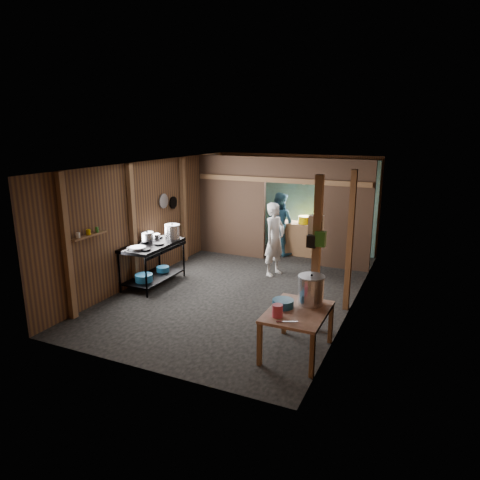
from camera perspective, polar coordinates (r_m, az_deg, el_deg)
The scene contains 42 objects.
floor at distance 9.29m, azimuth 0.51°, elevation -6.29°, with size 4.50×7.00×0.00m, color black.
ceiling at distance 8.71m, azimuth 0.55°, elevation 9.90°, with size 4.50×7.00×0.00m, color #393939.
wall_back at distance 12.14m, azimuth 7.27°, elevation 4.93°, with size 4.50×0.00×2.60m, color brown.
wall_front at distance 6.01m, azimuth -13.18°, elevation -5.38°, with size 4.50×0.00×2.60m, color brown.
wall_left at distance 10.02m, azimuth -11.33°, elevation 2.71°, with size 0.00×7.00×2.60m, color brown.
wall_right at distance 8.29m, azimuth 14.90°, elevation 0.03°, with size 0.00×7.00×2.60m, color brown.
partition_left at distance 11.42m, azimuth -1.08°, elevation 4.43°, with size 1.85×0.10×2.60m, color #3F2D21.
partition_right at distance 10.52m, azimuth 13.36°, elevation 3.16°, with size 1.35×0.10×2.60m, color #3F2D21.
partition_header at distance 10.70m, azimuth 6.63°, elevation 9.06°, with size 1.30×0.10×0.60m, color #3F2D21.
turquoise_panel at distance 12.09m, azimuth 7.17°, elevation 4.65°, with size 4.40×0.06×2.50m, color #68A49F.
back_counter at distance 11.72m, azimuth 7.73°, elevation 0.19°, with size 1.20×0.50×0.85m, color brown.
wall_clock at distance 11.89m, azimuth 8.38°, elevation 7.61°, with size 0.20×0.20×0.03m, color white.
post_left_a at distance 8.06m, azimuth -21.67°, elevation -0.92°, with size 0.10×0.12×2.60m, color brown.
post_left_b at distance 9.35m, azimuth -13.82°, elevation 1.73°, with size 0.10×0.12×2.60m, color brown.
post_left_c at distance 10.96m, azimuth -7.39°, elevation 3.88°, with size 0.10×0.12×2.60m, color brown.
post_right at distance 8.11m, azimuth 14.17°, elevation -0.24°, with size 0.10×0.12×2.60m, color brown.
post_free at distance 7.14m, azimuth 9.93°, elevation -2.02°, with size 0.12×0.12×2.60m, color brown.
cross_beam at distance 10.76m, azimuth 5.23°, elevation 7.79°, with size 4.40×0.12×0.12m, color brown.
pan_lid_big at distance 10.25m, azimuth -9.95°, elevation 5.04°, with size 0.34×0.34×0.03m, color gray.
pan_lid_small at distance 10.60m, azimuth -8.71°, elevation 4.85°, with size 0.30×0.30×0.03m, color black.
wall_shelf at distance 8.36m, azimuth -19.16°, elevation 0.54°, with size 0.14×0.80×0.03m, color brown.
jar_white at distance 8.17m, azimuth -20.39°, elevation 0.59°, with size 0.07×0.07×0.10m, color white.
jar_yellow at distance 8.34m, azimuth -19.20°, elevation 0.97°, with size 0.08×0.08×0.10m, color #C79F00.
jar_green at distance 8.50m, azimuth -18.19°, elevation 1.29°, with size 0.06×0.06×0.10m, color #2C6F24.
bag_white at distance 7.10m, azimuth 9.87°, elevation 1.91°, with size 0.22×0.15×0.32m, color white.
bag_green at distance 6.98m, azimuth 10.46°, elevation 0.14°, with size 0.16×0.12×0.24m, color #2C6F24.
bag_black at distance 7.01m, azimuth 9.30°, elevation -0.17°, with size 0.14×0.10×0.20m, color black.
gas_range at distance 9.57m, azimuth -11.27°, elevation -3.09°, with size 0.79×1.54×0.91m, color black, non-canonical shape.
prep_table at distance 6.70m, azimuth 7.45°, elevation -11.83°, with size 0.85×1.17×0.69m, color tan, non-canonical shape.
stove_pot_large at distance 9.73m, azimuth -8.82°, elevation 1.02°, with size 0.34×0.34×0.34m, color silver, non-canonical shape.
stove_pot_med at distance 9.57m, azimuth -12.01°, elevation 0.31°, with size 0.27×0.27×0.24m, color silver, non-canonical shape.
stove_saucepan at distance 9.83m, azimuth -10.92°, elevation 0.48°, with size 0.17×0.17×0.11m, color silver.
frying_pan at distance 9.05m, azimuth -13.22°, elevation -1.03°, with size 0.33×0.55×0.07m, color gray, non-canonical shape.
blue_tub_front at distance 9.37m, azimuth -12.44°, elevation -4.84°, with size 0.37×0.37×0.15m, color #1A5784.
blue_tub_back at distance 9.90m, azimuth -10.05°, elevation -3.76°, with size 0.28×0.28×0.11m, color #1A5784.
stock_pot at distance 6.73m, azimuth 9.26°, elevation -6.55°, with size 0.41×0.41×0.47m, color silver, non-canonical shape.
wash_basin at distance 6.62m, azimuth 5.64°, elevation -8.24°, with size 0.32×0.32×0.12m, color #1A5784.
pink_bucket at distance 6.29m, azimuth 4.92°, elevation -9.19°, with size 0.15×0.15×0.18m, color #C93D57.
knife at distance 6.18m, azimuth 6.15°, elevation -10.55°, with size 0.30×0.04×0.01m, color silver.
yellow_tub at distance 11.56m, azimuth 8.49°, elevation 2.62°, with size 0.35×0.35×0.20m, color #C79F00.
cook at distance 9.92m, azimuth 4.55°, elevation 0.09°, with size 0.61×0.40×1.67m, color white.
worker_back at distance 11.59m, azimuth 5.18°, elevation 2.16°, with size 0.81×0.63×1.66m, color #2E617E.
Camera 1 is at (3.51, -7.94, 3.31)m, focal length 32.67 mm.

